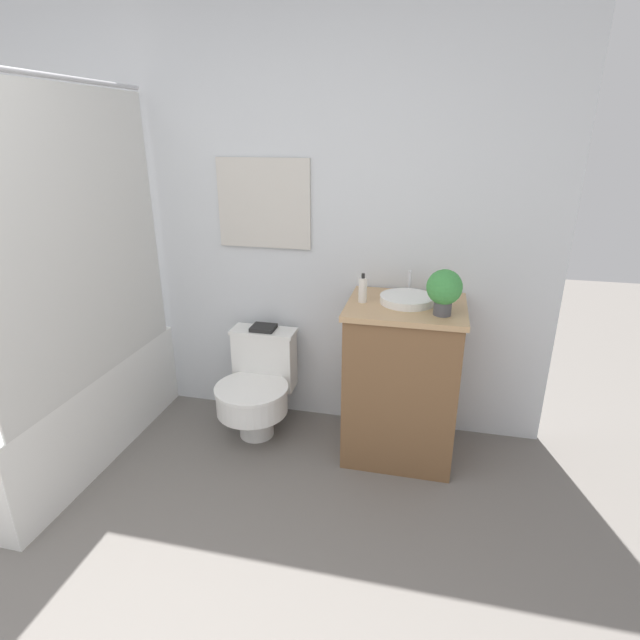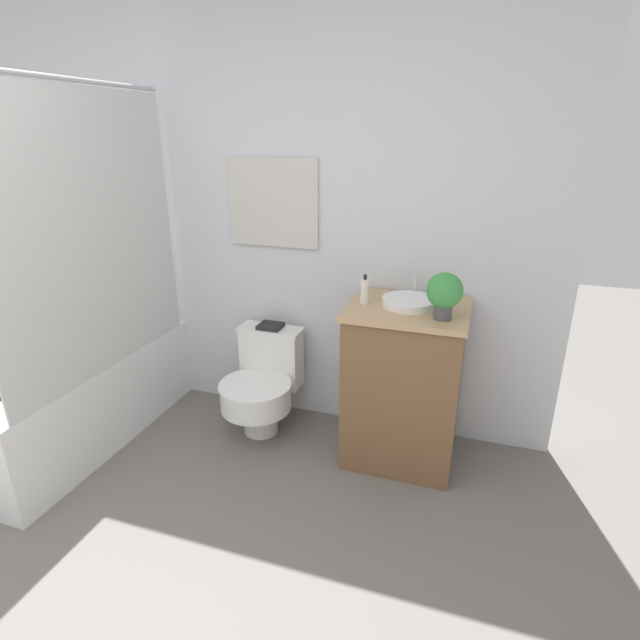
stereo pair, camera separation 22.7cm
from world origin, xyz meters
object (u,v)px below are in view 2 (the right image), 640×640
at_px(soap_bottle, 365,291).
at_px(book_on_tank, 270,326).
at_px(sink, 410,302).
at_px(toilet, 263,383).
at_px(potted_plant, 445,293).

bearing_deg(soap_bottle, book_on_tank, 164.81).
xyz_separation_m(soap_bottle, book_on_tank, (-0.62, 0.17, -0.34)).
bearing_deg(soap_bottle, sink, 9.70).
relative_size(toilet, book_on_tank, 4.31).
relative_size(sink, soap_bottle, 2.05).
bearing_deg(sink, toilet, -178.98).
height_order(toilet, book_on_tank, book_on_tank).
bearing_deg(potted_plant, toilet, 172.75).
bearing_deg(soap_bottle, potted_plant, -14.62).
height_order(sink, soap_bottle, soap_bottle).
bearing_deg(toilet, potted_plant, -7.25).
height_order(potted_plant, book_on_tank, potted_plant).
bearing_deg(toilet, sink, 1.02).
distance_m(sink, potted_plant, 0.26).
distance_m(toilet, sink, 1.05).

